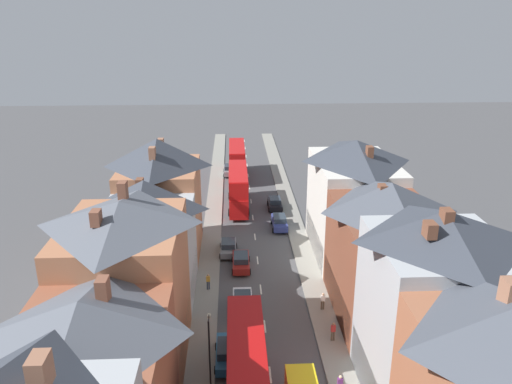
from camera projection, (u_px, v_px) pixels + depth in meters
pavement_left at (212, 230)px, 60.36m from camera, size 2.20×104.00×0.14m
pavement_right at (296, 229)px, 60.82m from camera, size 2.20×104.00×0.14m
centre_line_dashes at (255, 237)px, 58.73m from camera, size 0.14×97.80×0.01m
terrace_row_left at (122, 300)px, 33.91m from camera, size 8.00×48.38×14.56m
terrace_row_right at (419, 297)px, 34.22m from camera, size 8.00×51.14×13.93m
double_decker_bus_lead at (246, 371)px, 32.33m from camera, size 2.74×10.80×5.30m
double_decker_bus_mid_street at (237, 160)px, 79.53m from camera, size 2.74×10.80×5.30m
double_decker_bus_far_approaching at (238, 188)px, 66.79m from camera, size 2.74×10.80×5.30m
car_near_blue at (275, 203)px, 67.06m from camera, size 1.90×4.08×1.59m
car_near_silver at (241, 261)px, 51.13m from camera, size 1.90×4.36×1.63m
car_parked_left_a at (243, 302)px, 43.80m from camera, size 1.90×4.48×1.58m
car_parked_right_a at (229, 170)px, 81.44m from camera, size 1.90×4.47×1.70m
car_mid_black at (227, 353)px, 37.24m from camera, size 1.90×4.39×1.61m
car_parked_left_b at (228, 247)px, 54.35m from camera, size 1.90×4.13×1.58m
car_far_grey at (279, 222)px, 60.82m from camera, size 1.90×4.42×1.70m
pedestrian_mid_left at (340, 384)px, 33.72m from camera, size 0.36×0.22×1.61m
pedestrian_mid_right at (333, 331)px, 39.46m from camera, size 0.36×0.22×1.61m
pedestrian_far_left at (323, 300)px, 43.68m from camera, size 0.36×0.22×1.61m
pedestrian_far_right at (208, 281)px, 46.90m from camera, size 0.36×0.22×1.61m
street_lamp at (209, 348)px, 33.84m from camera, size 0.20×1.12×5.50m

